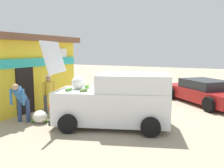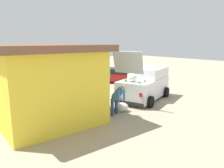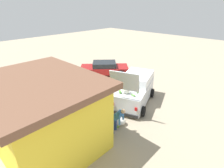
{
  "view_description": "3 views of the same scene",
  "coord_description": "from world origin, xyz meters",
  "px_view_note": "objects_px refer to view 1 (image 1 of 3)",
  "views": [
    {
      "loc": [
        -8.31,
        -3.71,
        2.62
      ],
      "look_at": [
        1.48,
        1.36,
        1.1
      ],
      "focal_mm": 38.48,
      "sensor_mm": 36.0,
      "label": 1
    },
    {
      "loc": [
        -9.82,
        9.46,
        3.45
      ],
      "look_at": [
        0.85,
        1.0,
        0.77
      ],
      "focal_mm": 35.07,
      "sensor_mm": 36.0,
      "label": 2
    },
    {
      "loc": [
        -7.11,
        8.66,
        6.08
      ],
      "look_at": [
        0.85,
        0.25,
        0.86
      ],
      "focal_mm": 28.15,
      "sensor_mm": 36.0,
      "label": 3
    }
  ],
  "objects_px": {
    "delivery_van": "(116,100)",
    "unloaded_banana_pile": "(40,117)",
    "parked_sedan": "(204,92)",
    "storefront_bar": "(10,70)",
    "paint_bucket": "(84,99)",
    "customer_bending": "(21,99)",
    "vendor_standing": "(49,92)"
  },
  "relations": [
    {
      "from": "vendor_standing",
      "to": "paint_bucket",
      "type": "xyz_separation_m",
      "value": [
        2.55,
        -0.03,
        -0.75
      ]
    },
    {
      "from": "vendor_standing",
      "to": "customer_bending",
      "type": "distance_m",
      "value": 1.55
    },
    {
      "from": "customer_bending",
      "to": "paint_bucket",
      "type": "distance_m",
      "value": 4.16
    },
    {
      "from": "delivery_van",
      "to": "parked_sedan",
      "type": "height_order",
      "value": "delivery_van"
    },
    {
      "from": "delivery_van",
      "to": "customer_bending",
      "type": "xyz_separation_m",
      "value": [
        -1.3,
        3.2,
        -0.03
      ]
    },
    {
      "from": "delivery_van",
      "to": "parked_sedan",
      "type": "distance_m",
      "value": 5.78
    },
    {
      "from": "vendor_standing",
      "to": "unloaded_banana_pile",
      "type": "distance_m",
      "value": 1.52
    },
    {
      "from": "customer_bending",
      "to": "paint_bucket",
      "type": "relative_size",
      "value": 4.54
    },
    {
      "from": "storefront_bar",
      "to": "vendor_standing",
      "type": "bearing_deg",
      "value": -98.06
    },
    {
      "from": "customer_bending",
      "to": "delivery_van",
      "type": "bearing_deg",
      "value": -67.8
    },
    {
      "from": "unloaded_banana_pile",
      "to": "paint_bucket",
      "type": "height_order",
      "value": "unloaded_banana_pile"
    },
    {
      "from": "storefront_bar",
      "to": "unloaded_banana_pile",
      "type": "height_order",
      "value": "storefront_bar"
    },
    {
      "from": "parked_sedan",
      "to": "vendor_standing",
      "type": "bearing_deg",
      "value": 132.15
    },
    {
      "from": "storefront_bar",
      "to": "customer_bending",
      "type": "xyz_separation_m",
      "value": [
        -1.94,
        -2.82,
        -0.79
      ]
    },
    {
      "from": "delivery_van",
      "to": "storefront_bar",
      "type": "bearing_deg",
      "value": 83.96
    },
    {
      "from": "customer_bending",
      "to": "paint_bucket",
      "type": "bearing_deg",
      "value": 0.47
    },
    {
      "from": "delivery_van",
      "to": "unloaded_banana_pile",
      "type": "xyz_separation_m",
      "value": [
        -0.95,
        2.65,
        -0.72
      ]
    },
    {
      "from": "unloaded_banana_pile",
      "to": "paint_bucket",
      "type": "xyz_separation_m",
      "value": [
        3.74,
        0.58,
        -0.05
      ]
    },
    {
      "from": "vendor_standing",
      "to": "customer_bending",
      "type": "height_order",
      "value": "vendor_standing"
    },
    {
      "from": "storefront_bar",
      "to": "unloaded_banana_pile",
      "type": "bearing_deg",
      "value": -115.28
    },
    {
      "from": "storefront_bar",
      "to": "vendor_standing",
      "type": "height_order",
      "value": "storefront_bar"
    },
    {
      "from": "unloaded_banana_pile",
      "to": "parked_sedan",
      "type": "bearing_deg",
      "value": -38.48
    },
    {
      "from": "storefront_bar",
      "to": "delivery_van",
      "type": "bearing_deg",
      "value": -96.04
    },
    {
      "from": "parked_sedan",
      "to": "paint_bucket",
      "type": "distance_m",
      "value": 6.09
    },
    {
      "from": "delivery_van",
      "to": "paint_bucket",
      "type": "relative_size",
      "value": 13.72
    },
    {
      "from": "parked_sedan",
      "to": "customer_bending",
      "type": "relative_size",
      "value": 2.99
    },
    {
      "from": "storefront_bar",
      "to": "parked_sedan",
      "type": "bearing_deg",
      "value": -60.82
    },
    {
      "from": "delivery_van",
      "to": "unloaded_banana_pile",
      "type": "bearing_deg",
      "value": 109.79
    },
    {
      "from": "customer_bending",
      "to": "unloaded_banana_pile",
      "type": "distance_m",
      "value": 0.95
    },
    {
      "from": "vendor_standing",
      "to": "storefront_bar",
      "type": "bearing_deg",
      "value": 81.94
    },
    {
      "from": "parked_sedan",
      "to": "paint_bucket",
      "type": "bearing_deg",
      "value": 114.24
    },
    {
      "from": "parked_sedan",
      "to": "vendor_standing",
      "type": "height_order",
      "value": "vendor_standing"
    }
  ]
}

